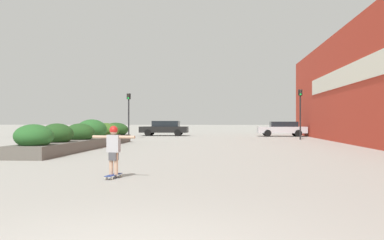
{
  "coord_description": "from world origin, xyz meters",
  "views": [
    {
      "loc": [
        1.15,
        -4.38,
        1.4
      ],
      "look_at": [
        -0.51,
        17.02,
        1.45
      ],
      "focal_mm": 40.0,
      "sensor_mm": 36.0,
      "label": 1
    }
  ],
  "objects": [
    {
      "name": "traffic_light_left",
      "position": [
        -6.45,
        28.87,
        2.43
      ],
      "size": [
        0.28,
        0.3,
        3.57
      ],
      "color": "black",
      "rests_on": "ground_plane"
    },
    {
      "name": "car_center_left",
      "position": [
        -4.55,
        35.72,
        0.74
      ],
      "size": [
        4.49,
        2.05,
        1.4
      ],
      "rotation": [
        0.0,
        0.0,
        1.57
      ],
      "color": "black",
      "rests_on": "ground_plane"
    },
    {
      "name": "skateboard",
      "position": [
        -1.55,
        5.82,
        0.07
      ],
      "size": [
        0.29,
        0.73,
        0.09
      ],
      "rotation": [
        0.0,
        0.0,
        -0.18
      ],
      "color": "navy",
      "rests_on": "ground_plane"
    },
    {
      "name": "car_center_right",
      "position": [
        6.31,
        34.74,
        0.72
      ],
      "size": [
        4.32,
        1.98,
        1.34
      ],
      "rotation": [
        0.0,
        0.0,
        1.57
      ],
      "color": "#BCBCC1",
      "rests_on": "ground_plane"
    },
    {
      "name": "skateboarder",
      "position": [
        -1.55,
        5.82,
        0.81
      ],
      "size": [
        1.1,
        0.27,
        1.19
      ],
      "rotation": [
        0.0,
        0.0,
        -0.18
      ],
      "color": "tan",
      "rests_on": "skateboard"
    },
    {
      "name": "traffic_light_right",
      "position": [
        6.77,
        28.08,
        2.54
      ],
      "size": [
        0.28,
        0.3,
        3.76
      ],
      "color": "black",
      "rests_on": "ground_plane"
    },
    {
      "name": "planter_box",
      "position": [
        -6.04,
        17.58,
        0.59
      ],
      "size": [
        1.76,
        14.04,
        1.48
      ],
      "color": "#605B54",
      "rests_on": "ground_plane"
    }
  ]
}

